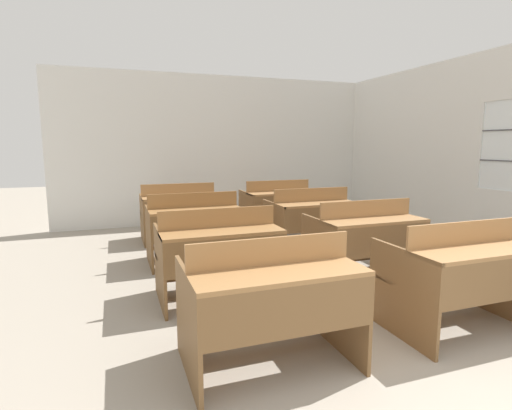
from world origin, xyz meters
name	(u,v)px	position (x,y,z in m)	size (l,w,h in m)	color
wall_back	(219,150)	(0.00, 6.67, 1.39)	(6.07, 0.06, 2.79)	silver
wall_right_with_window	(484,153)	(3.01, 3.37, 1.39)	(0.06, 6.64, 2.79)	silver
bench_front_left	(271,300)	(-0.99, 1.48, 0.47)	(1.13, 0.79, 0.90)	brown
bench_front_right	(462,274)	(0.66, 1.47, 0.47)	(1.13, 0.79, 0.90)	brown
bench_second_left	(218,252)	(-1.02, 2.77, 0.47)	(1.13, 0.79, 0.90)	brown
bench_second_right	(365,239)	(0.64, 2.76, 0.47)	(1.13, 0.79, 0.90)	brown
bench_third_left	(194,226)	(-1.01, 4.07, 0.47)	(1.13, 0.79, 0.90)	brown
bench_third_right	(311,218)	(0.64, 4.04, 0.47)	(1.13, 0.79, 0.90)	brown
bench_back_left	(179,211)	(-1.01, 5.33, 0.47)	(1.13, 0.79, 0.90)	brown
bench_back_right	(278,205)	(0.67, 5.32, 0.47)	(1.13, 0.79, 0.90)	brown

